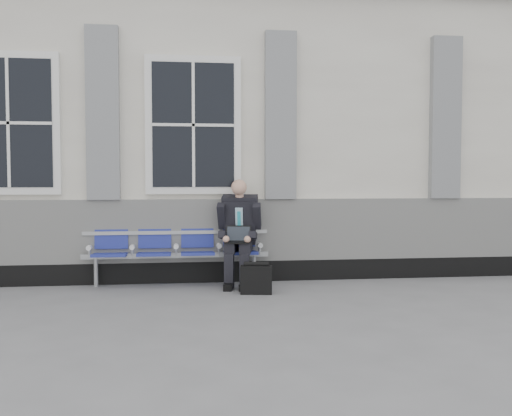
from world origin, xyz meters
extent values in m
plane|color=slate|center=(0.00, 0.00, 0.00)|extent=(70.00, 70.00, 0.00)
cube|color=silver|center=(0.00, 3.50, 2.10)|extent=(14.00, 4.00, 4.20)
cube|color=gray|center=(0.00, 3.50, 4.32)|extent=(14.40, 4.40, 0.24)
cube|color=black|center=(0.00, 1.47, 0.15)|extent=(14.00, 0.10, 0.30)
cube|color=silver|center=(0.00, 1.46, 0.75)|extent=(14.00, 0.08, 0.90)
cube|color=gray|center=(-0.90, 1.44, 2.40)|extent=(0.45, 0.14, 2.40)
cube|color=gray|center=(1.60, 1.44, 2.40)|extent=(0.45, 0.14, 2.40)
cube|color=gray|center=(4.10, 1.44, 2.40)|extent=(0.45, 0.14, 2.40)
cube|color=white|center=(-2.15, 1.46, 2.25)|extent=(1.35, 0.10, 1.95)
cube|color=black|center=(-2.15, 1.41, 2.25)|extent=(1.15, 0.02, 1.75)
cube|color=white|center=(0.35, 1.46, 2.25)|extent=(1.35, 0.10, 1.95)
cube|color=black|center=(0.35, 1.41, 2.25)|extent=(1.15, 0.02, 1.75)
cube|color=#9EA0A3|center=(0.10, 1.30, 0.42)|extent=(2.60, 0.07, 0.07)
cube|color=#9EA0A3|center=(0.10, 1.42, 0.73)|extent=(2.60, 0.05, 0.05)
cylinder|color=#9EA0A3|center=(-1.00, 1.30, 0.20)|extent=(0.06, 0.06, 0.39)
cylinder|color=#9EA0A3|center=(1.20, 1.30, 0.20)|extent=(0.06, 0.06, 0.39)
cube|color=navy|center=(-0.80, 1.22, 0.45)|extent=(0.46, 0.42, 0.07)
cube|color=navy|center=(-0.80, 1.43, 0.71)|extent=(0.46, 0.10, 0.40)
cube|color=navy|center=(-0.20, 1.22, 0.45)|extent=(0.46, 0.42, 0.07)
cube|color=navy|center=(-0.20, 1.43, 0.71)|extent=(0.46, 0.10, 0.40)
cube|color=navy|center=(0.40, 1.22, 0.45)|extent=(0.46, 0.42, 0.07)
cube|color=navy|center=(0.40, 1.43, 0.71)|extent=(0.46, 0.10, 0.40)
cube|color=navy|center=(1.00, 1.22, 0.45)|extent=(0.46, 0.42, 0.07)
cube|color=navy|center=(1.00, 1.43, 0.71)|extent=(0.46, 0.10, 0.40)
cylinder|color=white|center=(-1.08, 1.25, 0.55)|extent=(0.07, 0.12, 0.07)
cylinder|color=white|center=(-0.50, 1.25, 0.55)|extent=(0.07, 0.12, 0.07)
cylinder|color=white|center=(0.10, 1.25, 0.55)|extent=(0.07, 0.12, 0.07)
cylinder|color=white|center=(0.70, 1.25, 0.55)|extent=(0.07, 0.12, 0.07)
cylinder|color=white|center=(1.28, 1.25, 0.55)|extent=(0.07, 0.12, 0.07)
cube|color=black|center=(0.80, 0.85, 0.05)|extent=(0.17, 0.29, 0.09)
cube|color=black|center=(1.00, 0.81, 0.05)|extent=(0.17, 0.29, 0.09)
cube|color=black|center=(0.81, 0.91, 0.25)|extent=(0.15, 0.16, 0.47)
cube|color=black|center=(1.02, 0.87, 0.25)|extent=(0.15, 0.16, 0.47)
cube|color=black|center=(0.86, 1.14, 0.54)|extent=(0.24, 0.49, 0.15)
cube|color=black|center=(1.06, 1.10, 0.54)|extent=(0.24, 0.49, 0.15)
cube|color=black|center=(1.00, 1.32, 0.89)|extent=(0.50, 0.43, 0.66)
cube|color=#AED1E5|center=(0.98, 1.20, 0.91)|extent=(0.12, 0.12, 0.37)
cube|color=#29AAC2|center=(0.97, 1.19, 0.89)|extent=(0.06, 0.09, 0.31)
cube|color=black|center=(1.00, 1.29, 1.20)|extent=(0.54, 0.34, 0.15)
cylinder|color=#DFA78B|center=(0.99, 1.24, 1.27)|extent=(0.11, 0.11, 0.10)
sphere|color=#DFA78B|center=(0.97, 1.18, 1.37)|extent=(0.22, 0.22, 0.22)
cube|color=black|center=(0.74, 1.27, 0.97)|extent=(0.16, 0.31, 0.39)
cube|color=black|center=(1.23, 1.17, 0.97)|extent=(0.16, 0.31, 0.39)
cube|color=black|center=(0.74, 1.08, 0.72)|extent=(0.16, 0.34, 0.15)
cube|color=black|center=(1.15, 0.99, 0.72)|extent=(0.16, 0.34, 0.15)
sphere|color=#DFA78B|center=(0.77, 0.92, 0.68)|extent=(0.09, 0.09, 0.09)
sphere|color=#DFA78B|center=(1.06, 0.86, 0.68)|extent=(0.09, 0.09, 0.09)
cube|color=black|center=(0.93, 0.97, 0.63)|extent=(0.38, 0.30, 0.02)
cube|color=black|center=(0.96, 1.09, 0.73)|extent=(0.35, 0.16, 0.22)
cube|color=black|center=(0.95, 1.08, 0.73)|extent=(0.32, 0.13, 0.19)
cube|color=black|center=(1.14, 0.55, 0.18)|extent=(0.43, 0.23, 0.37)
cylinder|color=black|center=(1.14, 0.55, 0.39)|extent=(0.33, 0.11, 0.06)
camera|label=1|loc=(0.23, -6.72, 1.50)|focal=40.00mm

